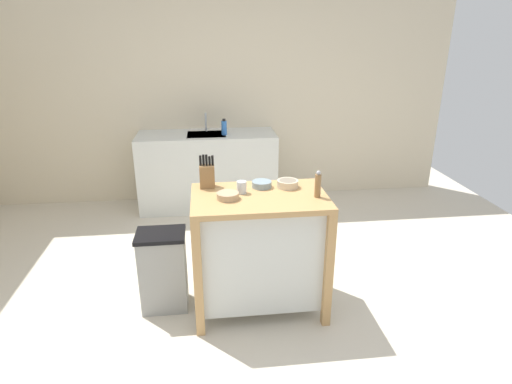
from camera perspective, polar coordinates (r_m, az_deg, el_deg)
ground_plane at (r=3.38m, az=-2.67°, el=-15.85°), size 6.69×6.69×0.00m
wall_back at (r=5.28m, az=-5.05°, el=12.97°), size 5.69×0.10×2.60m
kitchen_island at (r=3.18m, az=0.43°, el=-7.31°), size 0.97×0.63×0.92m
knife_block at (r=3.16m, az=-6.59°, el=2.25°), size 0.11×0.09×0.25m
bowl_stoneware_deep at (r=2.95m, az=-3.81°, el=-0.48°), size 0.15×0.15×0.05m
bowl_ceramic_small at (r=3.17m, az=4.27°, el=1.14°), size 0.16×0.16×0.06m
bowl_ceramic_wide at (r=3.16m, az=0.77°, el=1.08°), size 0.15×0.15×0.05m
drinking_cup at (r=3.04m, az=-1.95°, el=0.65°), size 0.07×0.07×0.09m
pepper_grinder at (r=2.98m, az=8.30°, el=0.97°), size 0.04×0.04×0.19m
trash_bin at (r=3.35m, az=-12.33°, el=-10.21°), size 0.36×0.28×0.63m
sink_counter at (r=5.12m, az=-6.48°, el=2.91°), size 1.61×0.60×0.90m
sink_faucet at (r=5.12m, az=-6.75°, el=9.32°), size 0.02×0.02×0.22m
bottle_hand_soap at (r=4.91m, az=-4.30°, el=8.63°), size 0.06×0.06×0.18m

